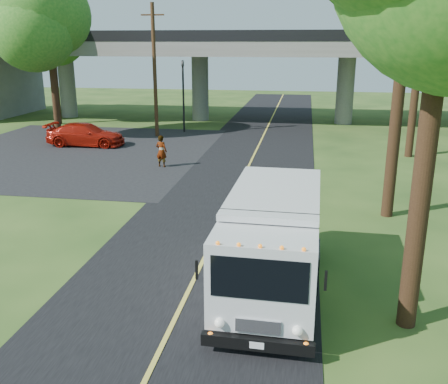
% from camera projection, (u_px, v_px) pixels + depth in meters
% --- Properties ---
extents(ground, '(120.00, 120.00, 0.00)m').
position_uv_depth(ground, '(172.00, 326.00, 11.84)').
color(ground, '#264318').
rests_on(ground, ground).
extents(road, '(7.00, 90.00, 0.02)m').
position_uv_depth(road, '(233.00, 200.00, 21.28)').
color(road, black).
rests_on(road, ground).
extents(parking_lot, '(16.00, 18.00, 0.01)m').
position_uv_depth(parking_lot, '(74.00, 152.00, 30.54)').
color(parking_lot, black).
rests_on(parking_lot, ground).
extents(lane_line, '(0.12, 90.00, 0.01)m').
position_uv_depth(lane_line, '(233.00, 199.00, 21.28)').
color(lane_line, gold).
rests_on(lane_line, road).
extents(overpass, '(54.00, 10.00, 7.30)m').
position_uv_depth(overpass, '(272.00, 66.00, 40.75)').
color(overpass, slate).
rests_on(overpass, ground).
extents(traffic_signal, '(0.18, 0.22, 5.20)m').
position_uv_depth(traffic_signal, '(183.00, 89.00, 36.40)').
color(traffic_signal, black).
rests_on(traffic_signal, ground).
extents(utility_pole, '(1.60, 0.26, 9.00)m').
position_uv_depth(utility_pole, '(155.00, 70.00, 34.34)').
color(utility_pole, '#472D19').
rests_on(utility_pole, ground).
extents(tree_right_far, '(5.77, 5.67, 10.99)m').
position_uv_depth(tree_right_far, '(429.00, 6.00, 26.76)').
color(tree_right_far, '#382314').
rests_on(tree_right_far, ground).
extents(tree_left_lot, '(5.60, 5.50, 10.50)m').
position_uv_depth(tree_left_lot, '(49.00, 19.00, 32.31)').
color(tree_left_lot, '#382314').
rests_on(tree_left_lot, ground).
extents(tree_left_far, '(5.26, 5.16, 9.89)m').
position_uv_depth(tree_left_far, '(52.00, 29.00, 38.57)').
color(tree_left_far, '#382314').
rests_on(tree_left_far, ground).
extents(step_van, '(2.53, 6.50, 2.70)m').
position_uv_depth(step_van, '(273.00, 240.00, 13.14)').
color(step_van, silver).
rests_on(step_van, ground).
extents(red_sedan, '(5.07, 2.20, 1.45)m').
position_uv_depth(red_sedan, '(86.00, 135.00, 32.19)').
color(red_sedan, '#9C1509').
rests_on(red_sedan, ground).
extents(pedestrian, '(0.71, 0.56, 1.73)m').
position_uv_depth(pedestrian, '(161.00, 151.00, 26.64)').
color(pedestrian, gray).
rests_on(pedestrian, ground).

